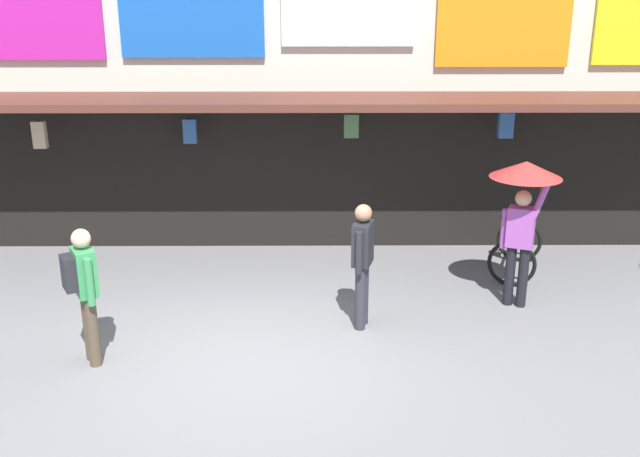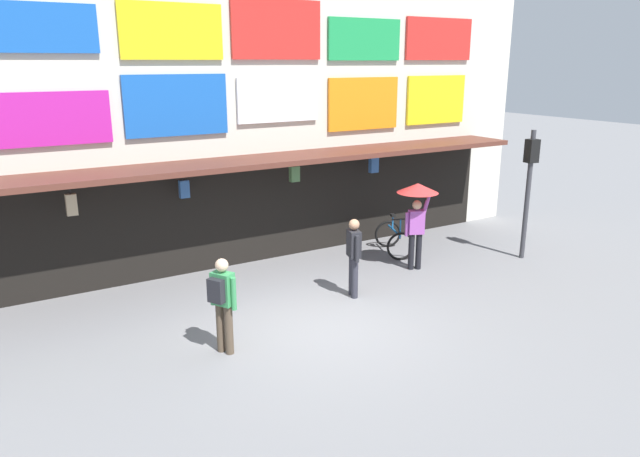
# 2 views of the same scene
# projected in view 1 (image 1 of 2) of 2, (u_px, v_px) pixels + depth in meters

# --- Properties ---
(ground_plane) EXTENTS (80.00, 80.00, 0.00)m
(ground_plane) POSITION_uv_depth(u_px,v_px,m) (258.00, 356.00, 8.75)
(ground_plane) COLOR slate
(shopfront) EXTENTS (18.00, 2.60, 8.00)m
(shopfront) POSITION_uv_depth(u_px,v_px,m) (272.00, 7.00, 11.82)
(shopfront) COLOR beige
(shopfront) RESTS_ON ground
(bicycle_parked) EXTENTS (1.08, 1.34, 1.05)m
(bicycle_parked) POSITION_uv_depth(u_px,v_px,m) (516.00, 250.00, 11.18)
(bicycle_parked) COLOR black
(bicycle_parked) RESTS_ON ground
(pedestrian_in_green) EXTENTS (0.46, 0.48, 1.68)m
(pedestrian_in_green) POSITION_uv_depth(u_px,v_px,m) (84.00, 286.00, 8.30)
(pedestrian_in_green) COLOR brown
(pedestrian_in_green) RESTS_ON ground
(pedestrian_in_yellow) EXTENTS (0.31, 0.51, 1.68)m
(pedestrian_in_yellow) POSITION_uv_depth(u_px,v_px,m) (363.00, 259.00, 9.24)
(pedestrian_in_yellow) COLOR #2D2D38
(pedestrian_in_yellow) RESTS_ON ground
(pedestrian_with_umbrella) EXTENTS (0.96, 0.96, 2.08)m
(pedestrian_with_umbrella) POSITION_uv_depth(u_px,v_px,m) (524.00, 193.00, 9.65)
(pedestrian_with_umbrella) COLOR black
(pedestrian_with_umbrella) RESTS_ON ground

